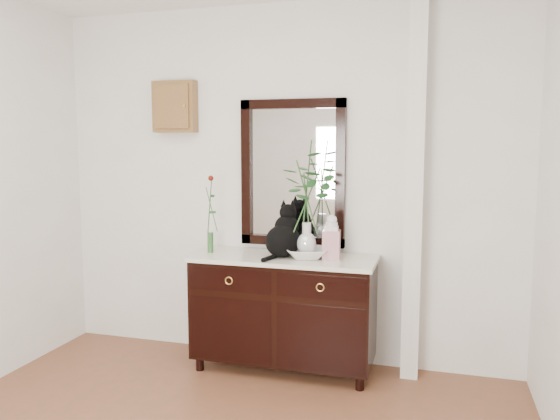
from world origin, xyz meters
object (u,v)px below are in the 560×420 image
(cat, at_px, (283,230))
(lotus_bowl, at_px, (307,253))
(ginger_jar, at_px, (332,236))
(sideboard, at_px, (284,307))

(cat, xyz_separation_m, lotus_bowl, (0.18, -0.01, -0.16))
(lotus_bowl, xyz_separation_m, ginger_jar, (0.17, 0.03, 0.13))
(lotus_bowl, relative_size, ginger_jar, 0.92)
(cat, bearing_deg, ginger_jar, 16.24)
(lotus_bowl, bearing_deg, sideboard, 174.49)
(sideboard, height_order, cat, cat)
(cat, bearing_deg, lotus_bowl, 9.09)
(cat, distance_m, lotus_bowl, 0.24)
(cat, relative_size, lotus_bowl, 1.29)
(cat, height_order, ginger_jar, cat)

